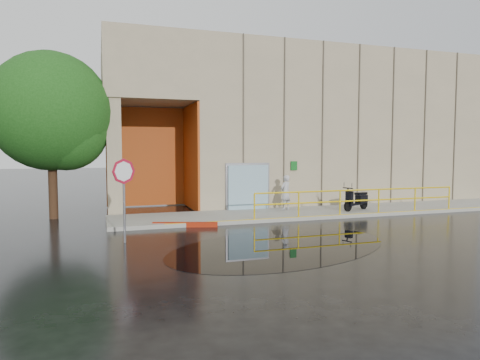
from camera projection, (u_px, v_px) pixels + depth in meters
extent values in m
plane|color=black|center=(302.00, 238.00, 13.82)|extent=(120.00, 120.00, 0.00)
cube|color=gray|center=(337.00, 211.00, 19.33)|extent=(20.00, 3.00, 0.15)
cube|color=gray|center=(311.00, 131.00, 25.84)|extent=(16.00, 10.00, 8.00)
cube|color=gray|center=(141.00, 81.00, 22.55)|extent=(4.00, 10.00, 3.00)
cube|color=gray|center=(114.00, 158.00, 17.97)|extent=(0.60, 0.60, 5.00)
cube|color=#A3380F|center=(145.00, 157.00, 21.41)|extent=(3.80, 0.15, 4.90)
cube|color=#A3380F|center=(191.00, 157.00, 20.36)|extent=(0.10, 3.50, 4.90)
cube|color=#90B7C5|center=(248.00, 187.00, 19.38)|extent=(1.90, 0.10, 2.00)
cube|color=slate|center=(248.00, 187.00, 19.45)|extent=(2.10, 0.06, 2.20)
cube|color=#0C5516|center=(294.00, 166.00, 20.08)|extent=(0.32, 0.04, 0.42)
cylinder|color=yellow|center=(360.00, 190.00, 18.05)|extent=(9.50, 0.06, 0.06)
cylinder|color=yellow|center=(360.00, 201.00, 18.08)|extent=(9.50, 0.06, 0.06)
imported|color=#A9A9AF|center=(286.00, 192.00, 19.26)|extent=(0.68, 0.59, 1.56)
cylinder|color=black|center=(348.00, 206.00, 18.70)|extent=(0.47, 0.25, 0.47)
cylinder|color=black|center=(364.00, 204.00, 19.43)|extent=(0.47, 0.25, 0.47)
cylinder|color=slate|center=(124.00, 206.00, 13.01)|extent=(0.07, 0.07, 2.24)
cylinder|color=#A61129|center=(124.00, 171.00, 12.91)|extent=(0.69, 0.41, 0.77)
cylinder|color=white|center=(124.00, 171.00, 12.89)|extent=(0.54, 0.31, 0.61)
cube|color=maroon|center=(185.00, 225.00, 15.75)|extent=(2.35, 0.87, 0.18)
cube|color=black|center=(282.00, 247.00, 12.55)|extent=(8.49, 6.79, 0.01)
cylinder|color=black|center=(53.00, 183.00, 17.60)|extent=(0.36, 0.36, 2.96)
sphere|color=#196017|center=(51.00, 111.00, 17.40)|extent=(4.83, 4.83, 4.83)
sphere|color=#196017|center=(66.00, 129.00, 17.46)|extent=(3.38, 3.38, 3.38)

